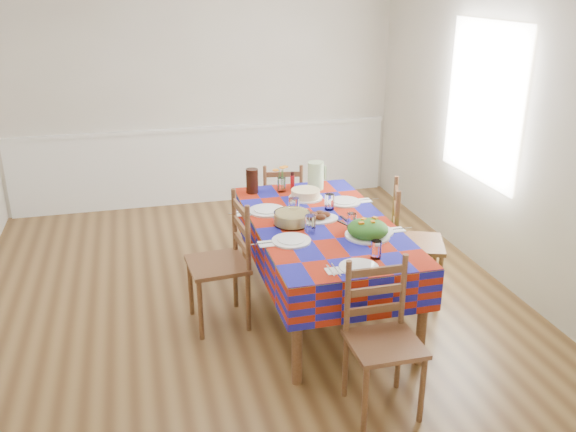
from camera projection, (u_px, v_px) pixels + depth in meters
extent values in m
cube|color=brown|center=(246.00, 301.00, 5.15)|extent=(4.50, 5.00, 0.04)
cube|color=beige|center=(201.00, 89.00, 6.93)|extent=(4.50, 0.04, 2.70)
cube|color=beige|center=(359.00, 301.00, 2.38)|extent=(4.50, 0.04, 2.70)
cube|color=beige|center=(504.00, 126.00, 5.18)|extent=(0.04, 5.00, 2.70)
cube|color=white|center=(204.00, 129.00, 7.04)|extent=(4.41, 0.06, 0.04)
cube|color=white|center=(206.00, 166.00, 7.22)|extent=(4.41, 0.03, 0.90)
plane|color=white|center=(483.00, 102.00, 5.39)|extent=(0.00, 1.40, 1.40)
cylinder|color=brown|center=(297.00, 336.00, 3.95)|extent=(0.07, 0.07, 0.72)
cylinder|color=brown|center=(422.00, 318.00, 4.16)|extent=(0.07, 0.07, 0.72)
cylinder|color=brown|center=(245.00, 232.00, 5.57)|extent=(0.07, 0.07, 0.72)
cylinder|color=brown|center=(337.00, 223.00, 5.78)|extent=(0.07, 0.07, 0.72)
cube|color=brown|center=(322.00, 225.00, 4.73)|extent=(1.01, 1.92, 0.04)
cube|color=#A3210E|center=(322.00, 222.00, 4.72)|extent=(1.05, 1.96, 0.01)
cube|color=#A3210E|center=(256.00, 248.00, 4.65)|extent=(0.01, 1.96, 0.30)
cube|color=#A3210E|center=(384.00, 234.00, 4.90)|extent=(0.01, 1.96, 0.30)
cube|color=#A3210E|center=(367.00, 300.00, 3.89)|extent=(1.05, 0.01, 0.30)
cube|color=#A3210E|center=(290.00, 200.00, 5.66)|extent=(1.05, 0.01, 0.30)
cylinder|color=white|center=(359.00, 267.00, 3.96)|extent=(0.26, 0.26, 0.01)
cylinder|color=white|center=(359.00, 266.00, 3.96)|extent=(0.18, 0.18, 0.01)
cylinder|color=white|center=(376.00, 250.00, 4.09)|extent=(0.07, 0.07, 0.13)
cube|color=white|center=(333.00, 271.00, 3.92)|extent=(0.10, 0.10, 0.01)
cube|color=silver|center=(331.00, 270.00, 3.92)|extent=(0.01, 0.16, 0.00)
cube|color=silver|center=(336.00, 270.00, 3.93)|extent=(0.01, 0.19, 0.00)
cylinder|color=white|center=(291.00, 241.00, 4.36)|extent=(0.28, 0.28, 0.01)
cylinder|color=white|center=(291.00, 239.00, 4.36)|extent=(0.20, 0.20, 0.01)
cylinder|color=white|center=(310.00, 224.00, 4.50)|extent=(0.08, 0.08, 0.14)
cube|color=white|center=(266.00, 244.00, 4.32)|extent=(0.10, 0.10, 0.01)
cube|color=silver|center=(263.00, 244.00, 4.31)|extent=(0.18, 0.01, 0.00)
cube|color=silver|center=(269.00, 243.00, 4.32)|extent=(0.21, 0.01, 0.00)
cylinder|color=white|center=(267.00, 211.00, 4.93)|extent=(0.30, 0.30, 0.02)
cylinder|color=white|center=(267.00, 209.00, 4.92)|extent=(0.21, 0.21, 0.01)
cylinder|color=white|center=(294.00, 207.00, 4.83)|extent=(0.08, 0.08, 0.14)
cube|color=white|center=(243.00, 213.00, 4.88)|extent=(0.11, 0.11, 0.01)
cube|color=silver|center=(240.00, 213.00, 4.87)|extent=(0.19, 0.01, 0.00)
cube|color=silver|center=(245.00, 212.00, 4.88)|extent=(0.22, 0.01, 0.00)
cylinder|color=white|center=(377.00, 231.00, 4.53)|extent=(0.25, 0.25, 0.01)
cylinder|color=white|center=(377.00, 230.00, 4.52)|extent=(0.18, 0.18, 0.01)
cylinder|color=white|center=(351.00, 221.00, 4.57)|extent=(0.07, 0.07, 0.12)
cube|color=white|center=(398.00, 230.00, 4.57)|extent=(0.09, 0.09, 0.01)
cube|color=silver|center=(395.00, 229.00, 4.56)|extent=(0.16, 0.01, 0.00)
cube|color=silver|center=(400.00, 229.00, 4.57)|extent=(0.19, 0.01, 0.00)
cylinder|color=white|center=(344.00, 202.00, 5.12)|extent=(0.28, 0.28, 0.01)
cylinder|color=white|center=(344.00, 201.00, 5.12)|extent=(0.19, 0.19, 0.01)
cylinder|color=white|center=(330.00, 202.00, 4.95)|extent=(0.08, 0.08, 0.13)
cube|color=white|center=(365.00, 200.00, 5.16)|extent=(0.10, 0.10, 0.01)
cube|color=silver|center=(363.00, 200.00, 5.16)|extent=(0.17, 0.01, 0.00)
cube|color=silver|center=(367.00, 200.00, 5.17)|extent=(0.20, 0.01, 0.00)
ellipsoid|color=white|center=(319.00, 219.00, 4.76)|extent=(0.31, 0.22, 0.01)
ellipsoid|color=black|center=(326.00, 215.00, 4.76)|extent=(0.08, 0.07, 0.05)
ellipsoid|color=black|center=(320.00, 213.00, 4.79)|extent=(0.08, 0.07, 0.05)
ellipsoid|color=black|center=(313.00, 214.00, 4.76)|extent=(0.08, 0.07, 0.05)
ellipsoid|color=black|center=(314.00, 217.00, 4.72)|extent=(0.08, 0.07, 0.05)
ellipsoid|color=black|center=(321.00, 217.00, 4.71)|extent=(0.08, 0.07, 0.05)
cylinder|color=white|center=(367.00, 235.00, 4.45)|extent=(0.33, 0.33, 0.02)
ellipsoid|color=#124B13|center=(368.00, 229.00, 4.43)|extent=(0.30, 0.30, 0.13)
cube|color=orange|center=(361.00, 223.00, 4.36)|extent=(0.04, 0.03, 0.01)
cube|color=orange|center=(364.00, 219.00, 4.43)|extent=(0.05, 0.05, 0.01)
cube|color=orange|center=(373.00, 222.00, 4.38)|extent=(0.03, 0.04, 0.01)
cube|color=orange|center=(375.00, 218.00, 4.45)|extent=(0.04, 0.05, 0.01)
cylinder|color=white|center=(292.00, 218.00, 4.65)|extent=(0.28, 0.28, 0.10)
cylinder|color=#E6D47A|center=(292.00, 218.00, 4.65)|extent=(0.26, 0.26, 0.08)
cylinder|color=white|center=(306.00, 198.00, 5.22)|extent=(0.29, 0.29, 0.01)
cylinder|color=#CBBA7C|center=(306.00, 193.00, 5.20)|extent=(0.25, 0.25, 0.07)
cube|color=black|center=(344.00, 224.00, 4.68)|extent=(0.12, 0.28, 0.01)
cube|color=black|center=(349.00, 222.00, 4.71)|extent=(0.06, 0.29, 0.01)
cylinder|color=white|center=(282.00, 185.00, 5.37)|extent=(0.07, 0.07, 0.13)
cylinder|color=#2D6A23|center=(279.00, 180.00, 5.35)|extent=(0.01, 0.01, 0.18)
ellipsoid|color=orange|center=(276.00, 170.00, 5.31)|extent=(0.06, 0.06, 0.02)
cylinder|color=#2D6A23|center=(283.00, 179.00, 5.37)|extent=(0.01, 0.01, 0.18)
ellipsoid|color=orange|center=(285.00, 167.00, 5.35)|extent=(0.06, 0.06, 0.02)
cylinder|color=#2D6A23|center=(282.00, 180.00, 5.34)|extent=(0.01, 0.01, 0.18)
ellipsoid|color=orange|center=(283.00, 167.00, 5.28)|extent=(0.06, 0.06, 0.02)
cylinder|color=#BA0E13|center=(292.00, 181.00, 5.42)|extent=(0.04, 0.04, 0.16)
cylinder|color=#B1D798|center=(316.00, 175.00, 5.42)|extent=(0.14, 0.14, 0.25)
cylinder|color=black|center=(252.00, 181.00, 5.33)|extent=(0.11, 0.11, 0.22)
cube|color=white|center=(363.00, 273.00, 3.89)|extent=(0.09, 0.03, 0.02)
cylinder|color=brown|center=(365.00, 400.00, 3.56)|extent=(0.04, 0.04, 0.46)
cylinder|color=brown|center=(422.00, 390.00, 3.64)|extent=(0.04, 0.04, 0.46)
cylinder|color=brown|center=(345.00, 366.00, 3.87)|extent=(0.04, 0.04, 0.46)
cylinder|color=brown|center=(398.00, 358.00, 3.96)|extent=(0.04, 0.04, 0.46)
cube|color=brown|center=(385.00, 344.00, 3.67)|extent=(0.43, 0.41, 0.03)
cylinder|color=brown|center=(348.00, 298.00, 3.70)|extent=(0.04, 0.04, 0.51)
cylinder|color=brown|center=(403.00, 291.00, 3.79)|extent=(0.04, 0.04, 0.51)
cube|color=brown|center=(375.00, 309.00, 3.78)|extent=(0.36, 0.02, 0.05)
cube|color=brown|center=(376.00, 291.00, 3.74)|extent=(0.36, 0.02, 0.05)
cube|color=brown|center=(377.00, 271.00, 3.69)|extent=(0.36, 0.02, 0.05)
cylinder|color=brown|center=(298.00, 220.00, 6.23)|extent=(0.03, 0.03, 0.43)
cylinder|color=brown|center=(265.00, 221.00, 6.21)|extent=(0.03, 0.03, 0.43)
cylinder|color=brown|center=(301.00, 233.00, 5.93)|extent=(0.03, 0.03, 0.43)
cylinder|color=brown|center=(266.00, 234.00, 5.91)|extent=(0.03, 0.03, 0.43)
cube|color=brown|center=(282.00, 205.00, 5.99)|extent=(0.46, 0.45, 0.03)
cylinder|color=brown|center=(301.00, 189.00, 5.76)|extent=(0.03, 0.03, 0.47)
cylinder|color=brown|center=(265.00, 190.00, 5.74)|extent=(0.03, 0.03, 0.47)
cube|color=brown|center=(283.00, 199.00, 5.79)|extent=(0.34, 0.08, 0.05)
cube|color=brown|center=(283.00, 187.00, 5.74)|extent=(0.34, 0.08, 0.05)
cube|color=brown|center=(283.00, 174.00, 5.70)|extent=(0.34, 0.08, 0.05)
cylinder|color=brown|center=(191.00, 287.00, 4.83)|extent=(0.04, 0.04, 0.48)
cylinder|color=brown|center=(200.00, 310.00, 4.49)|extent=(0.04, 0.04, 0.48)
cylinder|color=brown|center=(235.00, 280.00, 4.94)|extent=(0.04, 0.04, 0.48)
cylinder|color=brown|center=(248.00, 302.00, 4.60)|extent=(0.04, 0.04, 0.48)
cube|color=brown|center=(217.00, 264.00, 4.62)|extent=(0.47, 0.49, 0.03)
cylinder|color=brown|center=(235.00, 221.00, 4.76)|extent=(0.04, 0.04, 0.54)
cylinder|color=brown|center=(248.00, 240.00, 4.42)|extent=(0.04, 0.04, 0.54)
cube|color=brown|center=(241.00, 244.00, 4.63)|extent=(0.05, 0.39, 0.05)
cube|color=brown|center=(241.00, 227.00, 4.58)|extent=(0.05, 0.39, 0.05)
cube|color=brown|center=(240.00, 209.00, 4.52)|extent=(0.05, 0.39, 0.05)
cylinder|color=brown|center=(439.00, 283.00, 4.91)|extent=(0.04, 0.04, 0.47)
cylinder|color=brown|center=(434.00, 262.00, 5.26)|extent=(0.04, 0.04, 0.47)
cylinder|color=brown|center=(394.00, 280.00, 4.95)|extent=(0.04, 0.04, 0.47)
cylinder|color=brown|center=(392.00, 260.00, 5.30)|extent=(0.04, 0.04, 0.47)
cube|color=brown|center=(417.00, 243.00, 5.01)|extent=(0.55, 0.57, 0.03)
cylinder|color=brown|center=(397.00, 223.00, 4.77)|extent=(0.04, 0.04, 0.53)
cylinder|color=brown|center=(395.00, 206.00, 5.12)|extent=(0.04, 0.04, 0.53)
cube|color=brown|center=(395.00, 226.00, 4.98)|extent=(0.16, 0.36, 0.05)
cube|color=brown|center=(396.00, 211.00, 4.93)|extent=(0.16, 0.36, 0.05)
cube|color=brown|center=(397.00, 195.00, 4.88)|extent=(0.16, 0.36, 0.05)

